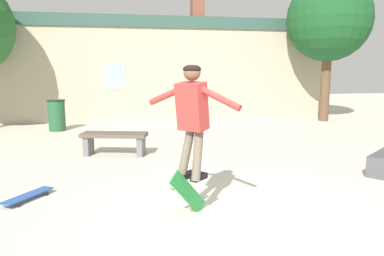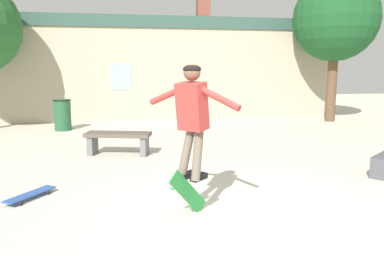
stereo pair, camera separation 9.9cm
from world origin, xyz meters
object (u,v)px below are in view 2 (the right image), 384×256
object	(u,v)px
tree_right	(336,19)
park_bench	(118,139)
skateboard_flipping	(188,193)
skater	(192,112)
trash_bin	(63,114)
skateboard_resting	(30,194)

from	to	relation	value
tree_right	park_bench	xyz separation A→B (m)	(-7.29, -3.94, -3.15)
skateboard_flipping	park_bench	bearing A→B (deg)	65.47
skateboard_flipping	tree_right	bearing A→B (deg)	11.06
tree_right	skater	size ratio (longest dim) A/B	3.44
trash_bin	skateboard_resting	xyz separation A→B (m)	(0.49, -6.18, -0.42)
skateboard_resting	park_bench	bearing A→B (deg)	-170.18
tree_right	skateboard_flipping	bearing A→B (deg)	-129.99
trash_bin	skateboard_resting	world-z (taller)	trash_bin
park_bench	skateboard_flipping	world-z (taller)	skateboard_flipping
tree_right	skateboard_flipping	distance (m)	10.38
park_bench	skater	distance (m)	3.91
trash_bin	skater	bearing A→B (deg)	-69.55
trash_bin	skateboard_flipping	world-z (taller)	trash_bin
skateboard_flipping	trash_bin	bearing A→B (deg)	71.19
tree_right	skateboard_flipping	xyz separation A→B (m)	(-6.35, -7.57, -3.18)
park_bench	trash_bin	size ratio (longest dim) A/B	1.58
skateboard_flipping	skateboard_resting	size ratio (longest dim) A/B	0.89
park_bench	skateboard_resting	size ratio (longest dim) A/B	1.90
skater	tree_right	bearing A→B (deg)	6.40
tree_right	trash_bin	size ratio (longest dim) A/B	5.30
trash_bin	skateboard_flipping	distance (m)	7.67
park_bench	skater	size ratio (longest dim) A/B	1.02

